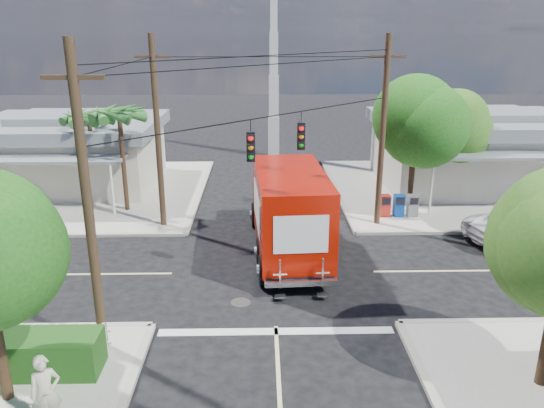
{
  "coord_description": "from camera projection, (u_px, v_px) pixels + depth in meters",
  "views": [
    {
      "loc": [
        -0.44,
        -19.04,
        9.17
      ],
      "look_at": [
        0.0,
        2.0,
        2.2
      ],
      "focal_mm": 35.0,
      "sensor_mm": 36.0,
      "label": 1
    }
  ],
  "objects": [
    {
      "name": "vending_boxes",
      "position": [
        399.0,
        205.0,
        26.76
      ],
      "size": [
        1.9,
        0.5,
        1.1
      ],
      "color": "red",
      "rests_on": "sidewalk_ne"
    },
    {
      "name": "parked_car",
      "position": [
        527.0,
        226.0,
        23.71
      ],
      "size": [
        6.1,
        4.04,
        1.56
      ],
      "primitive_type": "imported",
      "rotation": [
        0.0,
        0.0,
        1.85
      ],
      "color": "silver",
      "rests_on": "ground"
    },
    {
      "name": "pedestrian",
      "position": [
        46.0,
        393.0,
        12.36
      ],
      "size": [
        0.83,
        0.72,
        1.91
      ],
      "primitive_type": "imported",
      "rotation": [
        0.0,
        0.0,
        0.45
      ],
      "color": "beige",
      "rests_on": "sidewalk_sw"
    },
    {
      "name": "building_nw",
      "position": [
        69.0,
        150.0,
        31.85
      ],
      "size": [
        10.8,
        10.2,
        4.3
      ],
      "color": "beige",
      "rests_on": "sidewalk_nw"
    },
    {
      "name": "delivery_truck",
      "position": [
        288.0,
        210.0,
        22.27
      ],
      "size": [
        3.27,
        8.88,
        3.78
      ],
      "color": "black",
      "rests_on": "ground"
    },
    {
      "name": "radio_tower",
      "position": [
        274.0,
        80.0,
        38.18
      ],
      "size": [
        0.8,
        0.8,
        17.0
      ],
      "color": "silver",
      "rests_on": "ground"
    },
    {
      "name": "ground",
      "position": [
        273.0,
        273.0,
        20.96
      ],
      "size": [
        120.0,
        120.0,
        0.0
      ],
      "primitive_type": "plane",
      "color": "black",
      "rests_on": "ground"
    },
    {
      "name": "palm_nw_back",
      "position": [
        89.0,
        119.0,
        27.85
      ],
      "size": [
        3.01,
        3.08,
        5.19
      ],
      "color": "#422D1C",
      "rests_on": "sidewalk_nw"
    },
    {
      "name": "tree_ne_back",
      "position": [
        452.0,
        127.0,
        28.34
      ],
      "size": [
        3.77,
        3.66,
        5.82
      ],
      "color": "#422D1C",
      "rests_on": "sidewalk_ne"
    },
    {
      "name": "road_markings",
      "position": [
        274.0,
        290.0,
        19.56
      ],
      "size": [
        32.0,
        32.0,
        0.01
      ],
      "color": "beige",
      "rests_on": "ground"
    },
    {
      "name": "picket_fence",
      "position": [
        8.0,
        338.0,
        15.28
      ],
      "size": [
        5.94,
        0.06,
        1.0
      ],
      "color": "silver",
      "rests_on": "sidewalk_sw"
    },
    {
      "name": "building_ne",
      "position": [
        476.0,
        149.0,
        31.84
      ],
      "size": [
        11.8,
        10.2,
        4.5
      ],
      "color": "beige",
      "rests_on": "sidewalk_ne"
    },
    {
      "name": "tree_ne_front",
      "position": [
        416.0,
        123.0,
        26.02
      ],
      "size": [
        4.21,
        4.14,
        6.66
      ],
      "color": "#422D1C",
      "rests_on": "sidewalk_ne"
    },
    {
      "name": "sidewalk_ne",
      "position": [
        452.0,
        190.0,
        31.48
      ],
      "size": [
        14.12,
        14.12,
        0.14
      ],
      "color": "#AAA59A",
      "rests_on": "ground"
    },
    {
      "name": "utility_poles",
      "position": [
        232.0,
        148.0,
        20.98
      ],
      "size": [
        12.0,
        10.68,
        9.0
      ],
      "color": "#473321",
      "rests_on": "ground"
    },
    {
      "name": "sidewalk_nw",
      "position": [
        84.0,
        192.0,
        31.05
      ],
      "size": [
        14.12,
        14.12,
        0.14
      ],
      "color": "#AAA59A",
      "rests_on": "ground"
    },
    {
      "name": "palm_nw_front",
      "position": [
        119.0,
        116.0,
        26.35
      ],
      "size": [
        3.01,
        3.08,
        5.59
      ],
      "color": "#422D1C",
      "rests_on": "sidewalk_nw"
    }
  ]
}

